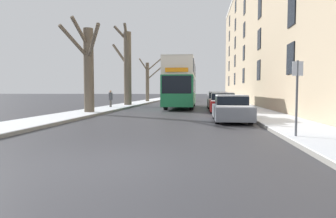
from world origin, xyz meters
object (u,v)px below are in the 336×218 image
object	(u,v)px
bare_tree_left_1	(127,66)
pedestrian_left_sidewalk	(111,99)
bare_tree_left_0	(88,67)
double_decker_bus	(181,82)
parked_car_2	(218,101)
parked_car_1	(222,103)
bare_tree_left_2	(148,80)
parked_car_0	(231,109)
oncoming_van	(171,93)
street_sign_post	(297,95)

from	to	relation	value
bare_tree_left_1	pedestrian_left_sidewalk	distance (m)	5.39
bare_tree_left_0	double_decker_bus	size ratio (longest dim) A/B	0.58
bare_tree_left_1	parked_car_2	distance (m)	9.92
parked_car_1	bare_tree_left_2	bearing A→B (deg)	114.92
bare_tree_left_0	bare_tree_left_2	bearing A→B (deg)	89.60
bare_tree_left_0	parked_car_0	size ratio (longest dim) A/B	1.38
double_decker_bus	parked_car_0	world-z (taller)	double_decker_bus
double_decker_bus	oncoming_van	bearing A→B (deg)	98.30
parked_car_2	street_sign_post	distance (m)	18.23
parked_car_2	double_decker_bus	bearing A→B (deg)	178.91
bare_tree_left_1	bare_tree_left_2	bearing A→B (deg)	89.02
parked_car_0	oncoming_van	size ratio (longest dim) A/B	0.90
parked_car_0	street_sign_post	xyz separation A→B (m)	(1.39, -6.05, 0.79)
double_decker_bus	oncoming_van	size ratio (longest dim) A/B	2.15
street_sign_post	parked_car_2	bearing A→B (deg)	94.37
double_decker_bus	bare_tree_left_0	bearing A→B (deg)	-123.39
bare_tree_left_1	oncoming_van	bearing A→B (deg)	81.92
bare_tree_left_0	pedestrian_left_sidewalk	size ratio (longest dim) A/B	3.81
bare_tree_left_2	parked_car_0	bearing A→B (deg)	-70.84
pedestrian_left_sidewalk	parked_car_1	bearing A→B (deg)	-133.41
parked_car_1	parked_car_2	world-z (taller)	parked_car_2
oncoming_van	pedestrian_left_sidewalk	bearing A→B (deg)	-97.61
parked_car_0	parked_car_1	distance (m)	6.43
bare_tree_left_2	double_decker_bus	distance (m)	14.44
bare_tree_left_0	bare_tree_left_1	size ratio (longest dim) A/B	0.76
parked_car_1	oncoming_van	xyz separation A→B (m)	(-6.41, 26.55, 0.54)
oncoming_van	street_sign_post	xyz separation A→B (m)	(7.80, -39.04, 0.21)
parked_car_2	bare_tree_left_0	bearing A→B (deg)	-136.72
bare_tree_left_1	parked_car_1	world-z (taller)	bare_tree_left_1
bare_tree_left_2	parked_car_2	world-z (taller)	bare_tree_left_2
bare_tree_left_0	double_decker_bus	bearing A→B (deg)	56.61
bare_tree_left_0	street_sign_post	size ratio (longest dim) A/B	2.49
bare_tree_left_1	double_decker_bus	size ratio (longest dim) A/B	0.77
bare_tree_left_1	double_decker_bus	xyz separation A→B (m)	(5.68, -2.19, -1.63)
parked_car_1	pedestrian_left_sidewalk	world-z (taller)	pedestrian_left_sidewalk
bare_tree_left_1	oncoming_van	size ratio (longest dim) A/B	1.65
parked_car_0	parked_car_1	world-z (taller)	parked_car_1
bare_tree_left_2	parked_car_1	world-z (taller)	bare_tree_left_2
parked_car_1	street_sign_post	world-z (taller)	street_sign_post
parked_car_2	bare_tree_left_2	bearing A→B (deg)	123.47
bare_tree_left_1	street_sign_post	world-z (taller)	bare_tree_left_1
bare_tree_left_2	parked_car_2	distance (m)	16.24
bare_tree_left_0	bare_tree_left_2	size ratio (longest dim) A/B	0.98
parked_car_1	pedestrian_left_sidewalk	xyz separation A→B (m)	(-9.48, 3.59, 0.22)
street_sign_post	oncoming_van	bearing A→B (deg)	101.30
bare_tree_left_1	street_sign_post	bearing A→B (deg)	-62.91
bare_tree_left_0	parked_car_0	world-z (taller)	bare_tree_left_0
bare_tree_left_1	oncoming_van	distance (m)	19.03
pedestrian_left_sidewalk	street_sign_post	xyz separation A→B (m)	(10.86, -16.07, 0.54)
parked_car_1	street_sign_post	xyz separation A→B (m)	(1.39, -12.49, 0.76)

